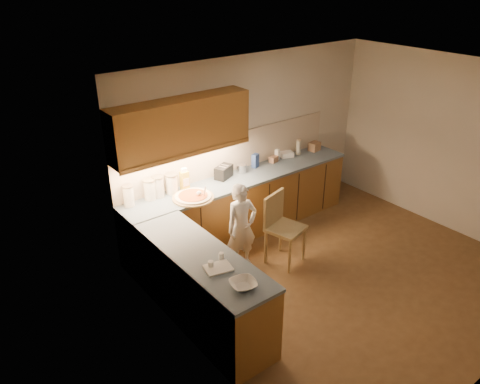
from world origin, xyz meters
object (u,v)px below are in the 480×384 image
at_px(pizza_on_board, 193,197).
at_px(child, 242,227).
at_px(wooden_chair, 281,223).
at_px(toaster, 224,172).
at_px(oil_jug, 185,181).

xyz_separation_m(pizza_on_board, child, (0.37, -0.57, -0.34)).
xyz_separation_m(wooden_chair, toaster, (-0.17, 1.06, 0.44)).
relative_size(pizza_on_board, toaster, 1.72).
relative_size(child, wooden_chair, 1.23).
height_order(oil_jug, toaster, oil_jug).
xyz_separation_m(pizza_on_board, toaster, (0.71, 0.29, 0.07)).
relative_size(wooden_chair, oil_jug, 2.96).
height_order(child, toaster, child).
height_order(wooden_chair, toaster, toaster).
bearing_deg(pizza_on_board, toaster, 22.29).
height_order(wooden_chair, oil_jug, oil_jug).
bearing_deg(child, toaster, 75.31).
height_order(pizza_on_board, child, child).
xyz_separation_m(oil_jug, toaster, (0.67, 0.02, -0.06)).
distance_m(pizza_on_board, child, 0.76).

